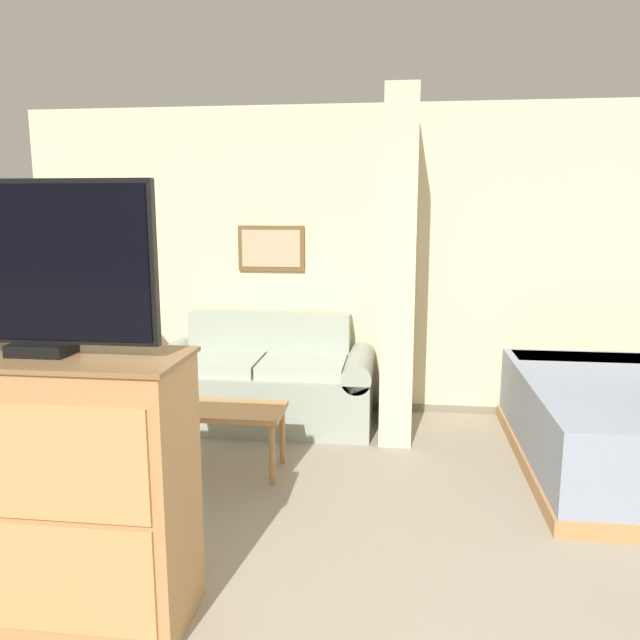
% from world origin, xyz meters
% --- Properties ---
extents(wall_back, '(6.86, 0.16, 2.60)m').
position_xyz_m(wall_back, '(-0.00, 3.62, 1.29)').
color(wall_back, beige).
rests_on(wall_back, ground_plane).
extents(wall_partition_pillar, '(0.24, 0.90, 2.60)m').
position_xyz_m(wall_partition_pillar, '(-0.18, 3.12, 1.30)').
color(wall_partition_pillar, beige).
rests_on(wall_partition_pillar, ground_plane).
extents(couch, '(1.83, 0.84, 0.87)m').
position_xyz_m(couch, '(-1.28, 3.14, 0.33)').
color(couch, '#99A393').
rests_on(couch, ground_plane).
extents(coffee_table, '(0.76, 0.43, 0.44)m').
position_xyz_m(coffee_table, '(-1.30, 2.12, 0.39)').
color(coffee_table, '#B27F4C').
rests_on(coffee_table, ground_plane).
extents(side_table, '(0.44, 0.44, 0.54)m').
position_xyz_m(side_table, '(-2.37, 3.14, 0.45)').
color(side_table, '#B27F4C').
rests_on(side_table, ground_plane).
extents(table_lamp, '(0.32, 0.32, 0.45)m').
position_xyz_m(table_lamp, '(-2.37, 3.14, 0.84)').
color(table_lamp, tan).
rests_on(table_lamp, side_table).
extents(tv_dresser, '(1.18, 0.47, 1.17)m').
position_xyz_m(tv_dresser, '(-1.61, 0.55, 0.59)').
color(tv_dresser, '#B27F4C').
rests_on(tv_dresser, ground_plane).
extents(tv, '(1.00, 0.16, 0.70)m').
position_xyz_m(tv, '(-1.61, 0.55, 1.53)').
color(tv, black).
rests_on(tv, tv_dresser).
extents(bed, '(1.41, 2.03, 0.60)m').
position_xyz_m(bed, '(1.38, 2.51, 0.30)').
color(bed, '#B27F4C').
rests_on(bed, ground_plane).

